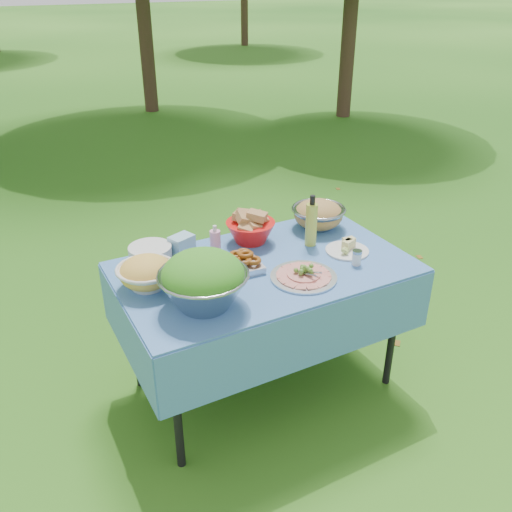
{
  "coord_description": "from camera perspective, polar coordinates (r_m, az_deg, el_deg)",
  "views": [
    {
      "loc": [
        -1.16,
        -2.09,
        2.08
      ],
      "look_at": [
        -0.05,
        0.0,
        0.83
      ],
      "focal_mm": 38.0,
      "sensor_mm": 36.0,
      "label": 1
    }
  ],
  "objects": [
    {
      "name": "sanitizer_bottle",
      "position": [
        2.82,
        -4.32,
        1.73
      ],
      "size": [
        0.06,
        0.06,
        0.16
      ],
      "primitive_type": "cylinder",
      "rotation": [
        0.0,
        0.0,
        -0.15
      ],
      "color": "pink",
      "rests_on": "picnic_table"
    },
    {
      "name": "fried_tray",
      "position": [
        2.67,
        -2.78,
        -0.87
      ],
      "size": [
        0.32,
        0.23,
        0.07
      ],
      "primitive_type": "cube",
      "rotation": [
        0.0,
        0.0,
        -0.07
      ],
      "color": "silver",
      "rests_on": "picnic_table"
    },
    {
      "name": "ground",
      "position": [
        3.17,
        0.8,
        -13.2
      ],
      "size": [
        80.0,
        80.0,
        0.0
      ],
      "primitive_type": "plane",
      "color": "#0D3D0B",
      "rests_on": "ground"
    },
    {
      "name": "pasta_bowl_white",
      "position": [
        2.57,
        -11.45,
        -1.7
      ],
      "size": [
        0.29,
        0.29,
        0.15
      ],
      "primitive_type": null,
      "rotation": [
        0.0,
        0.0,
        0.07
      ],
      "color": "silver",
      "rests_on": "picnic_table"
    },
    {
      "name": "plate_stack",
      "position": [
        2.8,
        -11.05,
        0.2
      ],
      "size": [
        0.24,
        0.24,
        0.09
      ],
      "primitive_type": "cylinder",
      "rotation": [
        0.0,
        0.0,
        -0.1
      ],
      "color": "silver",
      "rests_on": "picnic_table"
    },
    {
      "name": "shaker",
      "position": [
        2.77,
        10.56,
        -0.16
      ],
      "size": [
        0.06,
        0.06,
        0.08
      ],
      "primitive_type": "cylinder",
      "rotation": [
        0.0,
        0.0,
        0.36
      ],
      "color": "silver",
      "rests_on": "picnic_table"
    },
    {
      "name": "charcuterie_platter",
      "position": [
        2.62,
        5.06,
        -1.61
      ],
      "size": [
        0.38,
        0.38,
        0.07
      ],
      "primitive_type": "cylinder",
      "rotation": [
        0.0,
        0.0,
        -0.2
      ],
      "color": "silver",
      "rests_on": "picnic_table"
    },
    {
      "name": "cheese_plate",
      "position": [
        2.89,
        9.61,
        1.02
      ],
      "size": [
        0.29,
        0.29,
        0.06
      ],
      "primitive_type": "cylinder",
      "rotation": [
        0.0,
        0.0,
        -0.35
      ],
      "color": "silver",
      "rests_on": "picnic_table"
    },
    {
      "name": "picnic_table",
      "position": [
        2.93,
        0.85,
        -7.58
      ],
      "size": [
        1.46,
        0.86,
        0.76
      ],
      "primitive_type": "cube",
      "color": "#77ADE4",
      "rests_on": "ground"
    },
    {
      "name": "salad_bowl",
      "position": [
        2.36,
        -5.57,
        -2.54
      ],
      "size": [
        0.47,
        0.47,
        0.26
      ],
      "primitive_type": null,
      "rotation": [
        0.0,
        0.0,
        0.19
      ],
      "color": "#999DA1",
      "rests_on": "picnic_table"
    },
    {
      "name": "pasta_bowl_steel",
      "position": [
        3.13,
        6.58,
        4.42
      ],
      "size": [
        0.33,
        0.33,
        0.16
      ],
      "primitive_type": null,
      "rotation": [
        0.0,
        0.0,
        0.08
      ],
      "color": "#999DA1",
      "rests_on": "picnic_table"
    },
    {
      "name": "wipes_box",
      "position": [
        2.84,
        -7.8,
        1.11
      ],
      "size": [
        0.14,
        0.12,
        0.11
      ],
      "primitive_type": "cube",
      "rotation": [
        0.0,
        0.0,
        0.36
      ],
      "color": "#88BCD5",
      "rests_on": "picnic_table"
    },
    {
      "name": "bread_bowl",
      "position": [
        2.94,
        -0.58,
        3.12
      ],
      "size": [
        0.35,
        0.35,
        0.18
      ],
      "primitive_type": null,
      "rotation": [
        0.0,
        0.0,
        -0.37
      ],
      "color": "red",
      "rests_on": "picnic_table"
    },
    {
      "name": "oil_bottle",
      "position": [
        2.9,
        5.86,
        3.74
      ],
      "size": [
        0.07,
        0.07,
        0.28
      ],
      "primitive_type": "cylinder",
      "rotation": [
        0.0,
        0.0,
        0.19
      ],
      "color": "#B1C23F",
      "rests_on": "picnic_table"
    }
  ]
}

